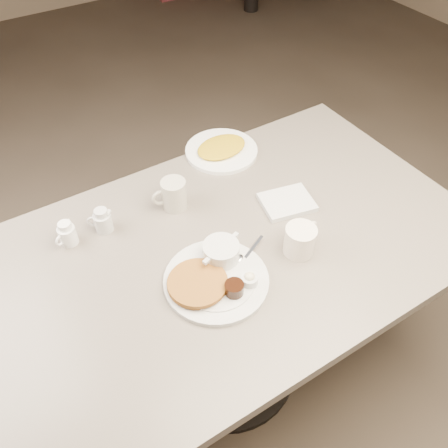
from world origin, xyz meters
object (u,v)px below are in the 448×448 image
creamer_right (103,221)px  hash_plate (221,149)px  coffee_mug_far (173,195)px  creamer_left (67,234)px  diner_table (227,279)px  main_plate (215,274)px  coffee_mug_near (301,239)px

creamer_right → hash_plate: bearing=15.1°
coffee_mug_far → hash_plate: 0.32m
coffee_mug_far → creamer_left: coffee_mug_far is taller
creamer_left → creamer_right: same height
diner_table → creamer_left: bearing=146.9°
diner_table → main_plate: (-0.10, -0.09, 0.19)m
diner_table → hash_plate: hash_plate is taller
coffee_mug_far → creamer_left: bearing=175.5°
diner_table → creamer_right: size_ratio=18.75×
diner_table → hash_plate: 0.48m
main_plate → hash_plate: size_ratio=1.34×
hash_plate → coffee_mug_far: bearing=-150.1°
diner_table → coffee_mug_far: coffee_mug_far is taller
coffee_mug_near → creamer_right: bearing=139.8°
main_plate → creamer_left: 0.46m
main_plate → coffee_mug_near: size_ratio=2.79×
creamer_left → creamer_right: bearing=-2.0°
creamer_right → hash_plate: 0.53m
coffee_mug_far → main_plate: bearing=-97.4°
creamer_left → hash_plate: creamer_left is taller
creamer_right → diner_table: bearing=-41.5°
creamer_left → hash_plate: 0.63m
hash_plate → creamer_left: bearing=-167.8°
creamer_right → creamer_left: bearing=178.0°
diner_table → creamer_left: 0.51m
coffee_mug_far → creamer_right: size_ratio=1.49×
coffee_mug_near → hash_plate: coffee_mug_near is taller
diner_table → creamer_left: size_ratio=18.75×
coffee_mug_near → creamer_left: 0.68m
coffee_mug_near → diner_table: bearing=142.1°
main_plate → creamer_right: bearing=118.6°
coffee_mug_near → creamer_left: bearing=145.4°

